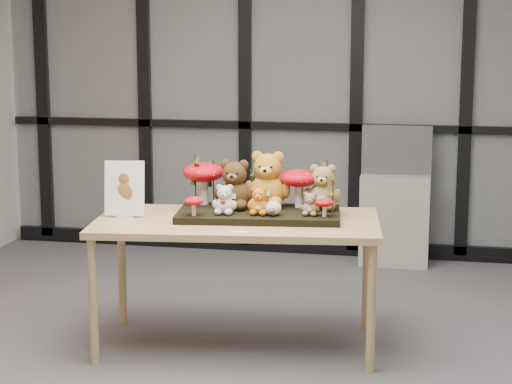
% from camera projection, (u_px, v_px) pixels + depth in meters
% --- Properties ---
extents(floor, '(5.00, 5.00, 0.00)m').
position_uv_depth(floor, '(234.00, 358.00, 5.26)').
color(floor, '#545459').
rests_on(floor, ground).
extents(room_shell, '(5.00, 5.00, 5.00)m').
position_uv_depth(room_shell, '(233.00, 60.00, 4.95)').
color(room_shell, beige).
rests_on(room_shell, floor).
extents(glass_partition, '(4.90, 0.06, 2.78)m').
position_uv_depth(glass_partition, '(300.00, 80.00, 7.38)').
color(glass_partition, '#2D383F').
rests_on(glass_partition, floor).
extents(display_table, '(1.71, 0.99, 0.76)m').
position_uv_depth(display_table, '(237.00, 231.00, 5.34)').
color(display_table, tan).
rests_on(display_table, floor).
extents(diorama_tray, '(0.98, 0.57, 0.04)m').
position_uv_depth(diorama_tray, '(259.00, 214.00, 5.37)').
color(diorama_tray, black).
rests_on(diorama_tray, display_table).
extents(bear_pooh_yellow, '(0.30, 0.28, 0.36)m').
position_uv_depth(bear_pooh_yellow, '(268.00, 176.00, 5.46)').
color(bear_pooh_yellow, '#C27E23').
rests_on(bear_pooh_yellow, diorama_tray).
extents(bear_brown_medium, '(0.27, 0.25, 0.32)m').
position_uv_depth(bear_brown_medium, '(235.00, 182.00, 5.42)').
color(bear_brown_medium, '#422813').
rests_on(bear_brown_medium, diorama_tray).
extents(bear_tan_back, '(0.24, 0.22, 0.29)m').
position_uv_depth(bear_tan_back, '(323.00, 184.00, 5.40)').
color(bear_tan_back, olive).
rests_on(bear_tan_back, diorama_tray).
extents(bear_small_yellow, '(0.15, 0.14, 0.18)m').
position_uv_depth(bear_small_yellow, '(259.00, 199.00, 5.25)').
color(bear_small_yellow, '#D16911').
rests_on(bear_small_yellow, diorama_tray).
extents(bear_white_bow, '(0.16, 0.15, 0.19)m').
position_uv_depth(bear_white_bow, '(225.00, 198.00, 5.27)').
color(bear_white_bow, silver).
rests_on(bear_white_bow, diorama_tray).
extents(bear_beige_small, '(0.12, 0.11, 0.15)m').
position_uv_depth(bear_beige_small, '(310.00, 203.00, 5.23)').
color(bear_beige_small, olive).
rests_on(bear_beige_small, diorama_tray).
extents(plush_cream_hedgehog, '(0.08, 0.07, 0.09)m').
position_uv_depth(plush_cream_hedgehog, '(273.00, 208.00, 5.23)').
color(plush_cream_hedgehog, white).
rests_on(plush_cream_hedgehog, diorama_tray).
extents(mushroom_back_left, '(0.25, 0.25, 0.28)m').
position_uv_depth(mushroom_back_left, '(204.00, 181.00, 5.53)').
color(mushroom_back_left, '#AA050F').
rests_on(mushroom_back_left, diorama_tray).
extents(mushroom_back_right, '(0.23, 0.23, 0.25)m').
position_uv_depth(mushroom_back_right, '(299.00, 186.00, 5.44)').
color(mushroom_back_right, '#AA050F').
rests_on(mushroom_back_right, diorama_tray).
extents(mushroom_front_left, '(0.11, 0.11, 0.12)m').
position_uv_depth(mushroom_front_left, '(194.00, 205.00, 5.23)').
color(mushroom_front_left, '#AA050F').
rests_on(mushroom_front_left, diorama_tray).
extents(mushroom_front_right, '(0.10, 0.10, 0.12)m').
position_uv_depth(mushroom_front_right, '(324.00, 207.00, 5.20)').
color(mushroom_front_right, '#AA050F').
rests_on(mushroom_front_right, diorama_tray).
extents(sprig_green_far_left, '(0.05, 0.05, 0.31)m').
position_uv_depth(sprig_green_far_left, '(195.00, 180.00, 5.49)').
color(sprig_green_far_left, '#19360C').
rests_on(sprig_green_far_left, diorama_tray).
extents(sprig_green_mid_left, '(0.05, 0.05, 0.27)m').
position_uv_depth(sprig_green_mid_left, '(213.00, 182.00, 5.54)').
color(sprig_green_mid_left, '#19360C').
rests_on(sprig_green_mid_left, diorama_tray).
extents(sprig_dry_far_right, '(0.05, 0.05, 0.29)m').
position_uv_depth(sprig_dry_far_right, '(327.00, 184.00, 5.41)').
color(sprig_dry_far_right, brown).
rests_on(sprig_dry_far_right, diorama_tray).
extents(sprig_dry_mid_right, '(0.05, 0.05, 0.25)m').
position_uv_depth(sprig_dry_mid_right, '(333.00, 192.00, 5.29)').
color(sprig_dry_mid_right, brown).
rests_on(sprig_dry_mid_right, diorama_tray).
extents(sprig_green_centre, '(0.05, 0.05, 0.22)m').
position_uv_depth(sprig_green_centre, '(251.00, 187.00, 5.53)').
color(sprig_green_centre, '#19360C').
rests_on(sprig_green_centre, diorama_tray).
extents(sign_holder, '(0.24, 0.08, 0.33)m').
position_uv_depth(sign_holder, '(124.00, 191.00, 5.37)').
color(sign_holder, silver).
rests_on(sign_holder, display_table).
extents(label_card, '(0.09, 0.03, 0.00)m').
position_uv_depth(label_card, '(240.00, 232.00, 5.00)').
color(label_card, white).
rests_on(label_card, display_table).
extents(cabinet, '(0.53, 0.31, 0.71)m').
position_uv_depth(cabinet, '(395.00, 219.00, 7.24)').
color(cabinet, gray).
rests_on(cabinet, floor).
extents(monitor, '(0.54, 0.06, 0.38)m').
position_uv_depth(monitor, '(397.00, 150.00, 7.16)').
color(monitor, '#4B4E53').
rests_on(monitor, cabinet).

